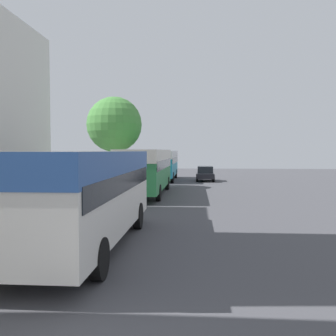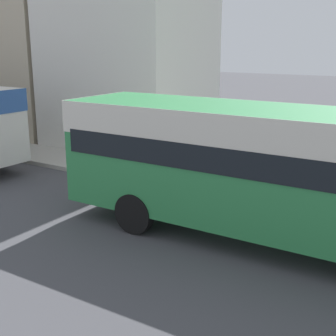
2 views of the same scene
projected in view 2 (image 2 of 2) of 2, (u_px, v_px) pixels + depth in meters
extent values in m
cube|color=silver|center=(128.00, 45.00, 19.85)|extent=(5.11, 6.25, 8.74)
cube|color=#2D8447|center=(291.00, 171.00, 10.09)|extent=(2.49, 10.85, 2.59)
cube|color=silver|center=(294.00, 129.00, 9.86)|extent=(2.52, 10.91, 0.78)
cube|color=black|center=(292.00, 156.00, 10.01)|extent=(2.54, 10.42, 0.57)
cylinder|color=black|center=(183.00, 189.00, 13.10)|extent=(0.28, 1.00, 1.00)
cylinder|color=black|center=(134.00, 213.00, 11.22)|extent=(0.28, 1.00, 1.00)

